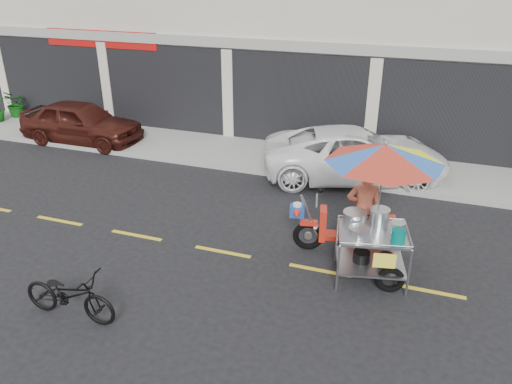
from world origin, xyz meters
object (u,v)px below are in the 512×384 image
(near_bicycle, at_px, (69,295))
(food_vendor_rig, at_px, (373,188))
(white_pickup, at_px, (356,154))
(maroon_sedan, at_px, (81,122))

(near_bicycle, bearing_deg, food_vendor_rig, -54.98)
(white_pickup, bearing_deg, food_vendor_rig, 174.71)
(maroon_sedan, height_order, white_pickup, white_pickup)
(maroon_sedan, bearing_deg, white_pickup, -90.15)
(near_bicycle, relative_size, food_vendor_rig, 0.57)
(maroon_sedan, distance_m, food_vendor_rig, 10.58)
(near_bicycle, height_order, food_vendor_rig, food_vendor_rig)
(near_bicycle, distance_m, food_vendor_rig, 5.46)
(white_pickup, bearing_deg, near_bicycle, 137.72)
(white_pickup, height_order, food_vendor_rig, food_vendor_rig)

